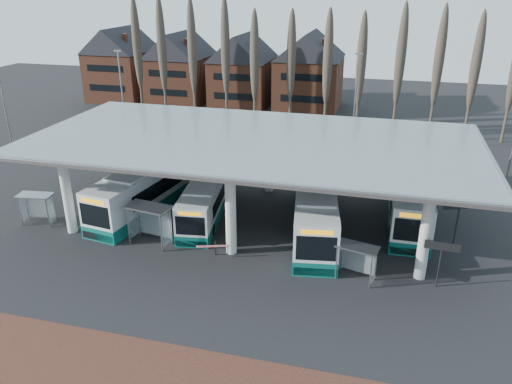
% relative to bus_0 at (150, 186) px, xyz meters
% --- Properties ---
extents(ground, '(140.00, 140.00, 0.00)m').
position_rel_bus_0_xyz_m(ground, '(8.42, -8.02, -1.70)').
color(ground, black).
rests_on(ground, ground).
extents(station_canopy, '(32.00, 16.00, 6.34)m').
position_rel_bus_0_xyz_m(station_canopy, '(8.42, -0.02, 3.99)').
color(station_canopy, '#BABBB6').
rests_on(station_canopy, ground).
extents(poplar_row, '(45.10, 1.10, 14.50)m').
position_rel_bus_0_xyz_m(poplar_row, '(8.42, 24.98, 7.08)').
color(poplar_row, '#473D33').
rests_on(poplar_row, ground).
extents(townhouse_row, '(36.80, 10.30, 12.25)m').
position_rel_bus_0_xyz_m(townhouse_row, '(-7.33, 35.98, 4.24)').
color(townhouse_row, brown).
rests_on(townhouse_row, ground).
extents(lamp_post_a, '(0.80, 0.16, 10.17)m').
position_rel_bus_0_xyz_m(lamp_post_a, '(-9.58, 13.98, 3.64)').
color(lamp_post_a, slate).
rests_on(lamp_post_a, ground).
extents(lamp_post_b, '(0.80, 0.16, 10.17)m').
position_rel_bus_0_xyz_m(lamp_post_b, '(14.42, 17.98, 3.64)').
color(lamp_post_b, slate).
rests_on(lamp_post_b, ground).
extents(lamp_post_d, '(0.80, 0.16, 10.17)m').
position_rel_bus_0_xyz_m(lamp_post_d, '(-17.58, 5.98, 3.64)').
color(lamp_post_d, slate).
rests_on(lamp_post_d, ground).
extents(bus_0, '(4.64, 13.21, 3.60)m').
position_rel_bus_0_xyz_m(bus_0, '(0.00, 0.00, 0.00)').
color(bus_0, silver).
rests_on(bus_0, ground).
extents(bus_1, '(3.80, 11.04, 3.01)m').
position_rel_bus_0_xyz_m(bus_1, '(4.85, -0.23, -0.28)').
color(bus_1, silver).
rests_on(bus_1, ground).
extents(bus_2, '(4.78, 13.30, 3.62)m').
position_rel_bus_0_xyz_m(bus_2, '(13.22, -0.65, 0.01)').
color(bus_2, silver).
rests_on(bus_2, ground).
extents(bus_3, '(2.87, 12.61, 3.49)m').
position_rel_bus_0_xyz_m(bus_3, '(19.79, 3.21, -0.05)').
color(bus_3, silver).
rests_on(bus_3, ground).
extents(shelter_0, '(2.65, 1.58, 2.33)m').
position_rel_bus_0_xyz_m(shelter_0, '(-6.76, -4.86, -0.00)').
color(shelter_0, gray).
rests_on(shelter_0, ground).
extents(shelter_1, '(3.25, 1.97, 2.83)m').
position_rel_bus_0_xyz_m(shelter_1, '(2.73, -5.61, 0.36)').
color(shelter_1, gray).
rests_on(shelter_1, ground).
extents(shelter_2, '(2.69, 1.79, 2.29)m').
position_rel_bus_0_xyz_m(shelter_2, '(16.65, -6.64, -0.03)').
color(shelter_2, gray).
rests_on(shelter_2, ground).
extents(info_sign_0, '(1.99, 0.22, 2.97)m').
position_rel_bus_0_xyz_m(info_sign_0, '(21.35, -6.31, 0.79)').
color(info_sign_0, black).
rests_on(info_sign_0, ground).
extents(info_sign_1, '(2.13, 1.03, 3.38)m').
position_rel_bus_0_xyz_m(info_sign_1, '(22.81, -0.86, 1.14)').
color(info_sign_1, black).
rests_on(info_sign_1, ground).
extents(barrier, '(2.05, 0.90, 1.06)m').
position_rel_bus_0_xyz_m(barrier, '(7.50, -6.49, -0.87)').
color(barrier, black).
rests_on(barrier, ground).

